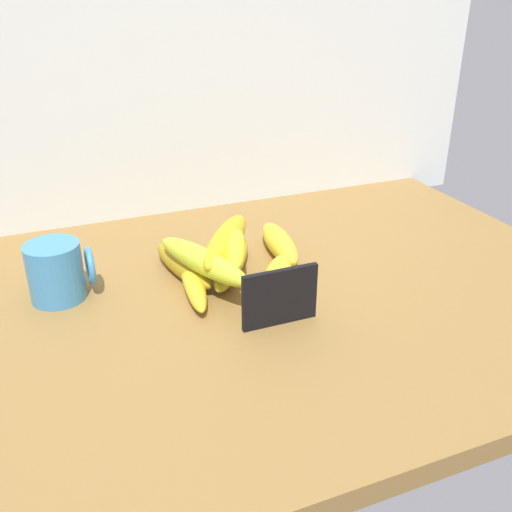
% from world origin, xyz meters
% --- Properties ---
extents(counter_top, '(1.10, 0.76, 0.03)m').
position_xyz_m(counter_top, '(0.00, 0.00, 0.01)').
color(counter_top, olive).
rests_on(counter_top, ground).
extents(back_wall, '(1.30, 0.02, 0.70)m').
position_xyz_m(back_wall, '(0.00, 0.39, 0.35)').
color(back_wall, silver).
rests_on(back_wall, ground).
extents(chalkboard_sign, '(0.11, 0.02, 0.08)m').
position_xyz_m(chalkboard_sign, '(-0.01, -0.09, 0.07)').
color(chalkboard_sign, black).
rests_on(chalkboard_sign, counter_top).
extents(coffee_mug, '(0.10, 0.08, 0.09)m').
position_xyz_m(coffee_mug, '(-0.29, 0.10, 0.07)').
color(coffee_mug, teal).
rests_on(coffee_mug, counter_top).
extents(banana_0, '(0.07, 0.18, 0.04)m').
position_xyz_m(banana_0, '(-0.10, 0.10, 0.05)').
color(banana_0, '#A48418').
rests_on(banana_0, counter_top).
extents(banana_1, '(0.06, 0.20, 0.03)m').
position_xyz_m(banana_1, '(-0.09, 0.05, 0.05)').
color(banana_1, yellow).
rests_on(banana_1, counter_top).
extents(banana_2, '(0.06, 0.16, 0.04)m').
position_xyz_m(banana_2, '(0.08, 0.11, 0.05)').
color(banana_2, yellow).
rests_on(banana_2, counter_top).
extents(banana_3, '(0.12, 0.16, 0.04)m').
position_xyz_m(banana_3, '(0.02, -0.01, 0.05)').
color(banana_3, gold).
rests_on(banana_3, counter_top).
extents(banana_4, '(0.13, 0.18, 0.04)m').
position_xyz_m(banana_4, '(-0.02, 0.08, 0.05)').
color(banana_4, gold).
rests_on(banana_4, counter_top).
extents(banana_5, '(0.09, 0.18, 0.04)m').
position_xyz_m(banana_5, '(-0.02, 0.07, 0.09)').
color(banana_5, yellow).
rests_on(banana_5, banana_4).
extents(banana_6, '(0.15, 0.19, 0.04)m').
position_xyz_m(banana_6, '(-0.03, 0.08, 0.09)').
color(banana_6, gold).
rests_on(banana_6, banana_4).
extents(banana_7, '(0.11, 0.20, 0.04)m').
position_xyz_m(banana_7, '(-0.08, 0.04, 0.08)').
color(banana_7, '#B7CA2E').
rests_on(banana_7, banana_1).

